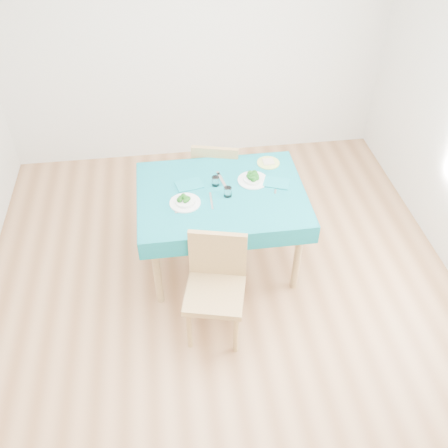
{
  "coord_description": "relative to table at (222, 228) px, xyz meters",
  "views": [
    {
      "loc": [
        -0.36,
        -2.64,
        3.22
      ],
      "look_at": [
        0.0,
        0.0,
        0.85
      ],
      "focal_mm": 40.0,
      "sensor_mm": 36.0,
      "label": 1
    }
  ],
  "objects": [
    {
      "name": "bread_slice",
      "position": [
        0.45,
        0.35,
        0.4
      ],
      "size": [
        0.1,
        0.1,
        0.01
      ],
      "primitive_type": "cube",
      "rotation": [
        0.0,
        0.0,
        0.02
      ],
      "color": "beige",
      "rests_on": "side_plate"
    },
    {
      "name": "chair_far",
      "position": [
        0.06,
        0.69,
        0.14
      ],
      "size": [
        0.51,
        0.54,
        1.03
      ],
      "primitive_type": "cube",
      "rotation": [
        0.0,
        0.0,
        2.89
      ],
      "color": "#9D7B49",
      "rests_on": "ground"
    },
    {
      "name": "napkin_far",
      "position": [
        0.46,
        0.06,
        0.39
      ],
      "size": [
        0.25,
        0.21,
        0.01
      ],
      "primitive_type": "cube",
      "rotation": [
        0.0,
        0.0,
        -0.37
      ],
      "color": "#0E6F7A",
      "rests_on": "table"
    },
    {
      "name": "fork_near",
      "position": [
        -0.38,
        -0.12,
        0.38
      ],
      "size": [
        0.04,
        0.19,
        0.0
      ],
      "primitive_type": "cube",
      "rotation": [
        0.0,
        0.0,
        0.1
      ],
      "color": "silver",
      "rests_on": "table"
    },
    {
      "name": "fork_far",
      "position": [
        0.02,
        0.17,
        0.38
      ],
      "size": [
        0.06,
        0.2,
        0.0
      ],
      "primitive_type": "cube",
      "rotation": [
        0.0,
        0.0,
        0.18
      ],
      "color": "silver",
      "rests_on": "table"
    },
    {
      "name": "knife_near",
      "position": [
        -0.09,
        -0.09,
        0.38
      ],
      "size": [
        0.02,
        0.21,
        0.0
      ],
      "primitive_type": "cube",
      "rotation": [
        0.0,
        0.0,
        -0.02
      ],
      "color": "silver",
      "rests_on": "table"
    },
    {
      "name": "chair_near",
      "position": [
        -0.15,
        -0.76,
        0.15
      ],
      "size": [
        0.52,
        0.55,
        1.06
      ],
      "primitive_type": "cube",
      "rotation": [
        0.0,
        0.0,
        -0.24
      ],
      "color": "#9D7B49",
      "rests_on": "ground"
    },
    {
      "name": "tumbler_center",
      "position": [
        -0.03,
        0.11,
        0.42
      ],
      "size": [
        0.06,
        0.06,
        0.08
      ],
      "primitive_type": "cylinder",
      "color": "white",
      "rests_on": "table"
    },
    {
      "name": "room_shell",
      "position": [
        -0.04,
        -0.48,
        0.97
      ],
      "size": [
        4.02,
        4.52,
        2.73
      ],
      "color": "#8C5E3A",
      "rests_on": "ground"
    },
    {
      "name": "tumbler_side",
      "position": [
        0.04,
        -0.05,
        0.42
      ],
      "size": [
        0.06,
        0.06,
        0.08
      ],
      "primitive_type": "cylinder",
      "color": "white",
      "rests_on": "table"
    },
    {
      "name": "side_plate",
      "position": [
        0.45,
        0.35,
        0.38
      ],
      "size": [
        0.2,
        0.2,
        0.01
      ],
      "primitive_type": "cylinder",
      "color": "#C1D266",
      "rests_on": "table"
    },
    {
      "name": "napkin_near",
      "position": [
        -0.25,
        0.13,
        0.39
      ],
      "size": [
        0.24,
        0.19,
        0.01
      ],
      "primitive_type": "cube",
      "rotation": [
        0.0,
        0.0,
        0.21
      ],
      "color": "#0E6F7A",
      "rests_on": "table"
    },
    {
      "name": "bowl_far",
      "position": [
        0.28,
        0.12,
        0.42
      ],
      "size": [
        0.25,
        0.25,
        0.08
      ],
      "primitive_type": null,
      "color": "white",
      "rests_on": "table"
    },
    {
      "name": "knife_far",
      "position": [
        0.45,
        0.03,
        0.38
      ],
      "size": [
        0.08,
        0.21,
        0.0
      ],
      "primitive_type": "cube",
      "rotation": [
        0.0,
        0.0,
        -0.31
      ],
      "color": "silver",
      "rests_on": "table"
    },
    {
      "name": "bowl_near",
      "position": [
        -0.3,
        -0.1,
        0.42
      ],
      "size": [
        0.24,
        0.24,
        0.07
      ],
      "primitive_type": null,
      "color": "white",
      "rests_on": "table"
    },
    {
      "name": "table",
      "position": [
        0.0,
        0.0,
        0.0
      ],
      "size": [
        1.34,
        1.02,
        0.76
      ],
      "primitive_type": "cube",
      "color": "#0A636E",
      "rests_on": "ground"
    }
  ]
}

